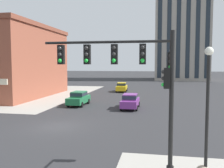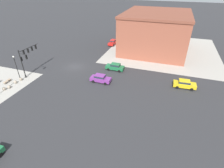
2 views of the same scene
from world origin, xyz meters
TOP-DOWN VIEW (x-y plane):
  - ground_plane at (0.00, 0.00)m, footprint 320.00×320.00m
  - traffic_signal_main at (7.06, -7.48)m, footprint 5.96×2.09m
  - street_lamp_corner_near at (10.00, -7.74)m, footprint 0.36×0.36m
  - car_main_northbound_near at (4.89, 9.07)m, footprint 1.91×4.41m
  - car_main_southbound_near at (1.46, 26.04)m, footprint 2.07×4.49m
  - car_main_southbound_far at (-1.56, 10.26)m, footprint 1.93×4.42m
  - residential_tower_skyline_right at (14.95, 65.28)m, footprint 16.34×17.43m

SIDE VIEW (x-z plane):
  - ground_plane at x=0.00m, z-range 0.00..0.00m
  - car_main_northbound_near at x=4.89m, z-range 0.08..1.76m
  - car_main_southbound_near at x=1.46m, z-range 0.08..1.76m
  - car_main_southbound_far at x=-1.56m, z-range 0.08..1.76m
  - street_lamp_corner_near at x=10.00m, z-range 0.70..6.44m
  - traffic_signal_main at x=7.06m, z-range 1.26..7.73m
  - residential_tower_skyline_right at x=14.95m, z-range 0.02..47.90m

